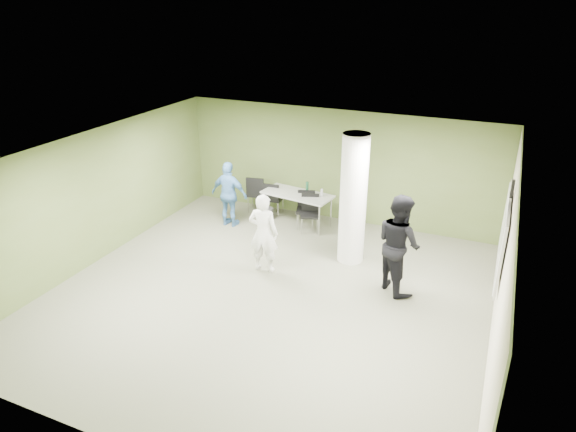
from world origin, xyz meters
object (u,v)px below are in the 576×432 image
at_px(folding_table, 298,195).
at_px(chair_back_left, 256,191).
at_px(man_blue, 229,194).
at_px(woman_white, 263,233).
at_px(man_black, 399,244).

xyz_separation_m(folding_table, chair_back_left, (-1.30, 0.30, -0.20)).
relative_size(chair_back_left, man_blue, 0.60).
bearing_deg(folding_table, woman_white, -76.02).
distance_m(chair_back_left, woman_white, 3.13).
bearing_deg(man_blue, folding_table, -153.61).
height_order(chair_back_left, man_blue, man_blue).
height_order(chair_back_left, woman_white, woman_white).
height_order(folding_table, woman_white, woman_white).
distance_m(folding_table, man_black, 3.57).
xyz_separation_m(folding_table, man_black, (2.91, -2.06, 0.21)).
distance_m(folding_table, chair_back_left, 1.35).
bearing_deg(man_black, man_blue, 26.47).
bearing_deg(chair_back_left, folding_table, 155.39).
xyz_separation_m(folding_table, woman_white, (0.24, -2.41, 0.08)).
xyz_separation_m(woman_white, man_blue, (-1.75, 1.69, -0.03)).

